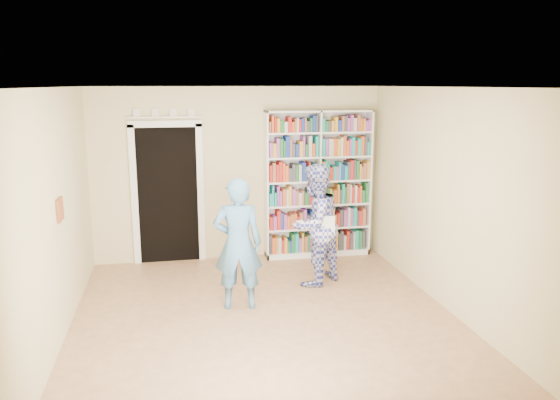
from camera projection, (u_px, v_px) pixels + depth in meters
floor at (266, 320)px, 6.44m from camera, size 5.00×5.00×0.00m
ceiling at (265, 87)px, 5.88m from camera, size 5.00×5.00×0.00m
wall_back at (239, 174)px, 8.56m from camera, size 4.50×0.00×4.50m
wall_left at (55, 218)px, 5.73m from camera, size 0.00×5.00×5.00m
wall_right at (449, 201)px, 6.59m from camera, size 0.00×5.00×5.00m
bookshelf at (318, 184)px, 8.68m from camera, size 1.70×0.32×2.34m
doorway at (168, 187)px, 8.36m from camera, size 1.10×0.08×2.43m
wall_art at (60, 210)px, 5.91m from camera, size 0.03×0.25×0.25m
man_blue at (238, 244)px, 6.65m from camera, size 0.64×0.45×1.65m
man_plaid at (314, 225)px, 7.48m from camera, size 1.04×1.00×1.68m
paper_sheet at (328, 226)px, 7.28m from camera, size 0.18×0.02×0.26m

